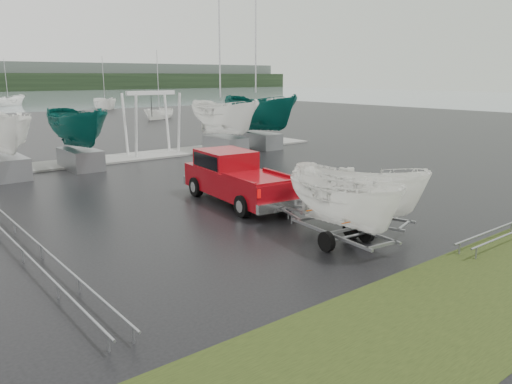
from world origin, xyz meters
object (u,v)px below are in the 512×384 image
(pickup_truck, at_px, (235,176))
(trailer_hitched, at_px, (346,157))
(trailer_parked, at_px, (360,148))
(boat_hoist, at_px, (152,114))

(pickup_truck, distance_m, trailer_hitched, 6.76)
(pickup_truck, bearing_deg, trailer_hitched, -90.00)
(trailer_parked, bearing_deg, pickup_truck, 79.17)
(trailer_hitched, xyz_separation_m, trailer_parked, (1.42, 0.66, 0.06))
(boat_hoist, bearing_deg, pickup_truck, -103.10)
(boat_hoist, bearing_deg, trailer_hitched, -100.82)
(trailer_hitched, bearing_deg, pickup_truck, 90.00)
(trailer_hitched, bearing_deg, trailer_parked, 30.98)
(trailer_hitched, relative_size, boat_hoist, 1.22)
(trailer_hitched, distance_m, trailer_parked, 1.56)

